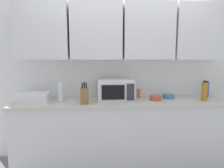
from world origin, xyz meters
The scene contains 11 objects.
wall_back_with_cabinets centered at (0.00, -0.07, 1.58)m, with size 3.72×0.38×2.60m.
counter_run centered at (0.00, -0.30, 0.45)m, with size 2.85×0.63×0.90m.
microwave centered at (-0.10, -0.27, 1.04)m, with size 0.48×0.37×0.28m.
dish_rack centered at (-1.17, -0.30, 0.96)m, with size 0.38×0.30×0.12m, color silver.
knife_block centered at (-0.51, -0.45, 1.00)m, with size 0.11×0.13×0.27m.
bottle_amber_vinegar centered at (1.09, -0.38, 1.03)m, with size 0.08×0.08×0.27m.
bottle_blue_cleaner centered at (1.25, -0.16, 1.01)m, with size 0.06×0.06×0.24m.
bottle_clear_tall centered at (-0.82, -0.34, 1.03)m, with size 0.07×0.07×0.27m.
bottle_spice_jar centered at (0.25, -0.13, 0.97)m, with size 0.05×0.05×0.16m.
bowl_ceramic_small centered at (0.67, -0.20, 0.93)m, with size 0.17×0.17×0.06m, color teal.
bowl_mixing_large centered at (0.44, -0.31, 0.93)m, with size 0.16×0.16×0.07m, color #B24C3D.
Camera 1 is at (-0.33, -2.78, 1.45)m, focal length 30.17 mm.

